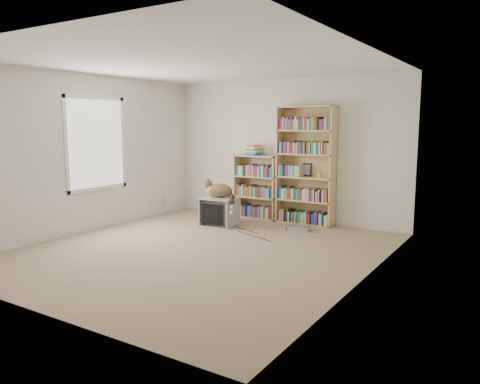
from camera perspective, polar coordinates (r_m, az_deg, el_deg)
The scene contains 17 objects.
floor at distance 6.46m, azimuth -4.76°, elevation -7.11°, with size 4.50×5.00×0.01m, color tan.
wall_back at distance 8.38m, azimuth 5.49°, elevation 5.09°, with size 4.50×0.02×2.50m, color silver.
wall_front at distance 4.52m, azimuth -24.35°, elevation 1.65°, with size 4.50×0.02×2.50m, color silver.
wall_left at distance 7.81m, azimuth -18.24°, elevation 4.48°, with size 0.02×5.00×2.50m, color silver.
wall_right at distance 5.22m, azimuth 15.28°, elevation 2.89°, with size 0.02×5.00×2.50m, color silver.
ceiling at distance 6.28m, azimuth -5.04°, elevation 15.46°, with size 4.50×5.00×0.02m, color white.
window at distance 7.92m, azimuth -17.12°, elevation 5.66°, with size 0.02×1.22×1.52m, color white.
crt_tv at distance 7.97m, azimuth -2.48°, elevation -2.38°, with size 0.59×0.55×0.48m.
cat at distance 7.89m, azimuth -2.28°, elevation -0.08°, with size 0.70×0.46×0.52m.
bookcase_tall at distance 8.07m, azimuth 8.06°, elevation 2.78°, with size 1.01×0.30×2.01m.
bookcase_short at distance 8.55m, azimuth 2.12°, elevation 0.32°, with size 0.84×0.30×1.15m.
book_stack at distance 8.48m, azimuth 1.67°, elevation 5.13°, with size 0.22×0.29×0.19m, color #A3152C.
green_mug at distance 7.95m, azimuth 9.72°, elevation 2.05°, with size 0.08×0.08×0.09m, color #A9CB3A.
framed_print at distance 8.15m, azimuth 8.14°, elevation 2.70°, with size 0.17×0.01×0.22m, color black.
dvd_player at distance 7.67m, azimuth 7.25°, elevation -4.39°, with size 0.34×0.24×0.08m, color #A1A1A5.
wall_outlet at distance 9.16m, azimuth -9.18°, elevation -0.56°, with size 0.01×0.08×0.13m, color silver.
floor_cables at distance 7.73m, azimuth -0.70°, elevation -4.48°, with size 1.20×0.70×0.01m, color black, non-canonical shape.
Camera 1 is at (3.75, -4.97, 1.72)m, focal length 35.00 mm.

